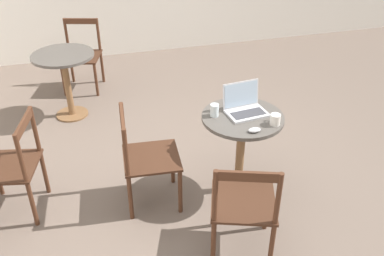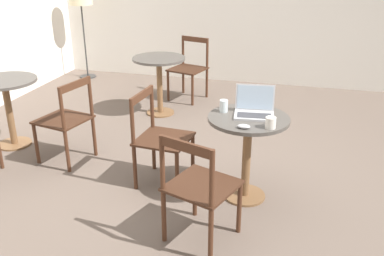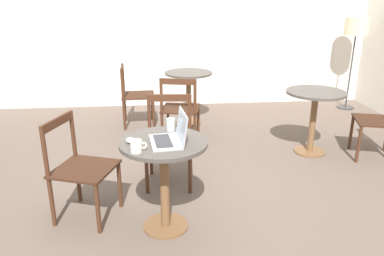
% 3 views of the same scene
% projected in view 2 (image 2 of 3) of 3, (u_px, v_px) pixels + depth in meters
% --- Properties ---
extents(ground_plane, '(16.00, 16.00, 0.00)m').
position_uv_depth(ground_plane, '(206.00, 174.00, 4.16)').
color(ground_plane, '#66564C').
extents(cafe_table_near, '(0.67, 0.67, 0.75)m').
position_uv_depth(cafe_table_near, '(248.00, 137.00, 3.57)').
color(cafe_table_near, brown).
rests_on(cafe_table_near, ground_plane).
extents(cafe_table_mid, '(0.67, 0.67, 0.75)m').
position_uv_depth(cafe_table_mid, '(159.00, 71.00, 5.47)').
color(cafe_table_mid, brown).
rests_on(cafe_table_mid, ground_plane).
extents(cafe_table_far, '(0.67, 0.67, 0.75)m').
position_uv_depth(cafe_table_far, '(6.00, 96.00, 4.56)').
color(cafe_table_far, brown).
rests_on(cafe_table_far, ground_plane).
extents(chair_near_left, '(0.58, 0.58, 0.87)m').
position_uv_depth(chair_near_left, '(199.00, 188.00, 3.06)').
color(chair_near_left, '#472819').
rests_on(chair_near_left, ground_plane).
extents(chair_near_back, '(0.49, 0.49, 0.87)m').
position_uv_depth(chair_near_back, '(159.00, 138.00, 3.87)').
color(chair_near_back, '#472819').
rests_on(chair_near_back, ground_plane).
extents(chair_mid_right, '(0.57, 0.57, 0.87)m').
position_uv_depth(chair_mid_right, '(189.00, 68.00, 6.11)').
color(chair_mid_right, '#472819').
rests_on(chair_mid_right, ground_plane).
extents(chair_far_front, '(0.54, 0.54, 0.87)m').
position_uv_depth(chair_far_front, '(67.00, 120.00, 4.27)').
color(chair_far_front, '#472819').
rests_on(chair_far_front, ground_plane).
extents(floor_lamp, '(0.37, 0.37, 1.46)m').
position_uv_depth(floor_lamp, '(81.00, 0.00, 6.81)').
color(floor_lamp, '#333333').
rests_on(floor_lamp, ground_plane).
extents(laptop, '(0.29, 0.35, 0.23)m').
position_uv_depth(laptop, '(254.00, 110.00, 3.52)').
color(laptop, '#B7B7BC').
rests_on(laptop, cafe_table_near).
extents(mouse, '(0.06, 0.10, 0.03)m').
position_uv_depth(mouse, '(244.00, 126.00, 3.27)').
color(mouse, '#B7B7BC').
rests_on(mouse, cafe_table_near).
extents(mug, '(0.12, 0.08, 0.09)m').
position_uv_depth(mug, '(271.00, 123.00, 3.26)').
color(mug, silver).
rests_on(mug, cafe_table_near).
extents(drinking_glass, '(0.07, 0.07, 0.10)m').
position_uv_depth(drinking_glass, '(224.00, 106.00, 3.59)').
color(drinking_glass, silver).
rests_on(drinking_glass, cafe_table_near).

